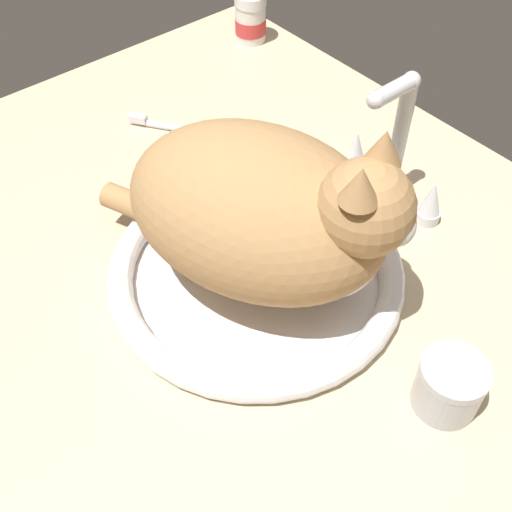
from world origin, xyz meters
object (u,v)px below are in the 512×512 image
Objects in this scene: pill_bottle at (251,19)px; toothbrush at (179,128)px; sink_basin at (256,271)px; faucet at (394,154)px; cat at (269,212)px; metal_jar at (449,386)px.

pill_bottle is 28.96cm from toothbrush.
pill_bottle reaches higher than sink_basin.
toothbrush is (-29.55, -13.28, -6.40)cm from faucet.
cat is at bearing -16.26° from toothbrush.
pill_bottle reaches higher than metal_jar.
faucet is at bearing 143.03° from metal_jar.
sink_basin is 10.60cm from cat.
toothbrush is (-29.55, 9.66, -0.71)cm from sink_basin.
sink_basin is at bearing -38.96° from pill_bottle.
cat is at bearing -37.53° from pill_bottle.
pill_bottle is (-43.24, 34.97, 2.56)cm from sink_basin.
faucet is at bearing 24.19° from toothbrush.
sink_basin is 4.18× the size of pill_bottle.
faucet reaches higher than sink_basin.
faucet is 1.32× the size of toothbrush.
metal_jar is (23.54, 3.49, -8.66)cm from cat.
faucet is at bearing -15.55° from pill_bottle.
metal_jar is (68.27, -30.87, -0.74)cm from pill_bottle.
cat is at bearing -171.57° from metal_jar.
faucet is 0.50× the size of cat.
faucet is 33.02cm from toothbrush.
pill_bottle is at bearing 155.67° from metal_jar.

